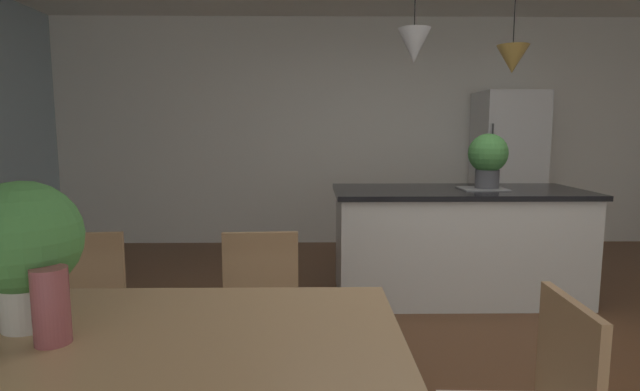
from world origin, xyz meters
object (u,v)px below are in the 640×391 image
chair_far_left (78,319)px  potted_plant_on_island (488,157)px  chair_far_right (260,318)px  kitchen_island (456,242)px  dining_table (84,361)px  vase_on_dining_table (51,306)px  potted_plant_on_table (23,243)px  refrigerator (507,172)px

chair_far_left → potted_plant_on_island: potted_plant_on_island is taller
chair_far_right → kitchen_island: bearing=49.4°
dining_table → vase_on_dining_table: size_ratio=8.43×
chair_far_left → chair_far_right: size_ratio=1.00×
potted_plant_on_table → vase_on_dining_table: size_ratio=2.06×
dining_table → kitchen_island: bearing=53.8°
potted_plant_on_island → potted_plant_on_table: 3.39m
chair_far_left → refrigerator: refrigerator is taller
chair_far_right → refrigerator: refrigerator is taller
dining_table → chair_far_left: 1.01m
dining_table → refrigerator: 5.15m
chair_far_left → kitchen_island: 2.87m
dining_table → kitchen_island: 3.19m
kitchen_island → refrigerator: size_ratio=1.11×
potted_plant_on_island → chair_far_left: bearing=-146.5°
chair_far_left → refrigerator: (3.37, 3.35, 0.43)m
potted_plant_on_table → vase_on_dining_table: (0.14, -0.12, -0.16)m
chair_far_left → vase_on_dining_table: size_ratio=3.77×
chair_far_right → refrigerator: size_ratio=0.48×
refrigerator → potted_plant_on_table: bearing=-127.4°
kitchen_island → potted_plant_on_island: 0.74m
dining_table → kitchen_island: kitchen_island is taller
chair_far_left → kitchen_island: size_ratio=0.43×
potted_plant_on_table → dining_table: bearing=-27.8°
potted_plant_on_island → vase_on_dining_table: size_ratio=1.96×
kitchen_island → potted_plant_on_table: bearing=-130.6°
dining_table → chair_far_right: 1.00m
chair_far_right → vase_on_dining_table: 1.10m
dining_table → chair_far_right: (0.44, 0.88, -0.21)m
refrigerator → potted_plant_on_table: size_ratio=3.81×
chair_far_right → refrigerator: 4.20m
refrigerator → vase_on_dining_table: 5.20m
chair_far_right → chair_far_left: bearing=-180.0°
refrigerator → potted_plant_on_island: size_ratio=4.00×
dining_table → potted_plant_on_table: potted_plant_on_table is taller
potted_plant_on_table → potted_plant_on_island: bearing=46.4°
dining_table → chair_far_right: chair_far_right is taller
refrigerator → vase_on_dining_table: refrigerator is taller
refrigerator → dining_table: bearing=-124.7°
chair_far_left → kitchen_island: (2.33, 1.69, -0.01)m
potted_plant_on_island → potted_plant_on_table: size_ratio=0.95×
kitchen_island → vase_on_dining_table: bearing=-127.3°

